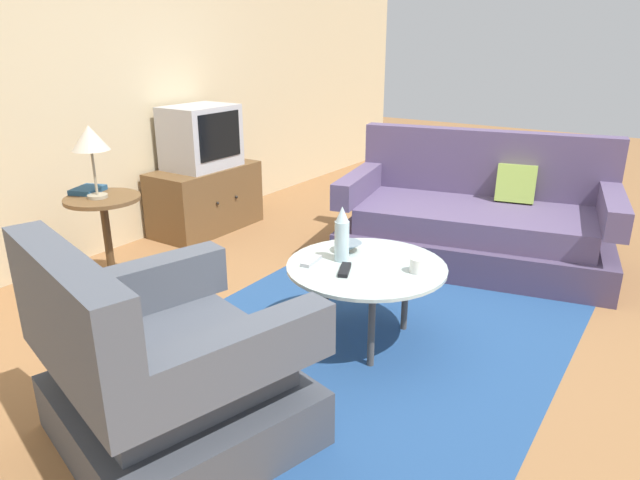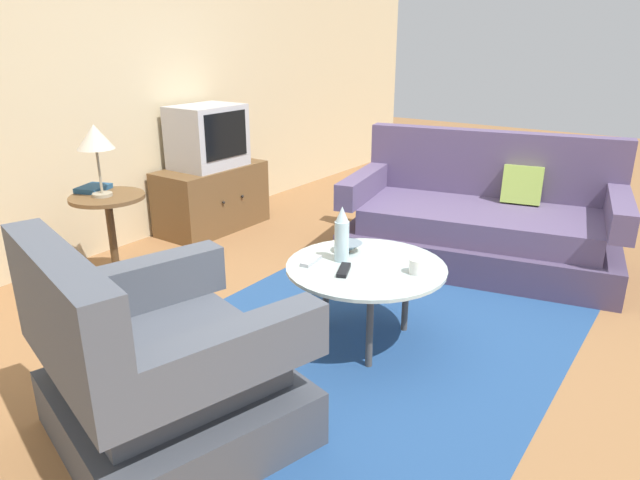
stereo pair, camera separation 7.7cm
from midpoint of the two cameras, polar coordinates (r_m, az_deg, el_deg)
ground_plane at (r=3.30m, az=4.86°, el=-8.78°), size 16.00×16.00×0.00m
back_wall at (r=4.56m, az=-22.97°, el=15.46°), size 9.00×0.12×2.70m
area_rug at (r=3.19m, az=3.75°, el=-9.84°), size 2.27×1.99×0.00m
armchair at (r=2.41m, az=-16.16°, el=-12.98°), size 1.09×1.12×0.89m
couch at (r=4.31m, az=14.80°, el=1.73°), size 1.31×2.03×0.91m
coffee_table at (r=3.01m, az=3.94°, el=-3.09°), size 0.84×0.84×0.44m
side_table at (r=3.92m, az=-21.18°, el=1.56°), size 0.47×0.47×0.62m
tv_stand at (r=4.95m, az=-11.80°, el=4.06°), size 0.94×0.50×0.54m
television at (r=4.84m, az=-12.29°, el=10.03°), size 0.57×0.43×0.51m
table_lamp at (r=3.79m, az=-22.58°, el=9.19°), size 0.23×0.23×0.45m
vase at (r=3.00m, az=1.47°, el=0.52°), size 0.08×0.08×0.30m
mug at (r=2.92m, az=9.05°, el=-2.50°), size 0.12×0.08×0.08m
bowl at (r=3.17m, az=2.10°, el=-0.68°), size 0.16×0.16×0.05m
tv_remote_dark at (r=2.90m, az=1.72°, el=-3.00°), size 0.17×0.11×0.02m
tv_remote_silver at (r=3.02m, az=-1.62°, el=-2.11°), size 0.16×0.07×0.02m
book at (r=4.01m, az=-22.72°, el=4.65°), size 0.25×0.22×0.03m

